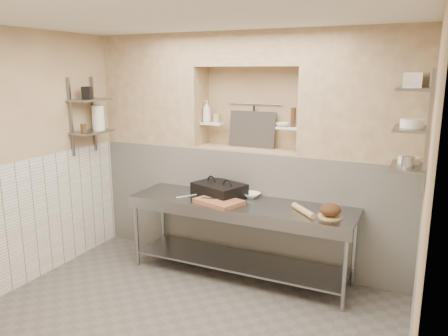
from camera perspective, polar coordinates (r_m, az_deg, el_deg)
The scene contains 48 objects.
floor at distance 4.44m, azimuth -6.05°, elevation -20.29°, with size 4.00×3.90×0.10m, color #4F4A46.
ceiling at distance 3.76m, azimuth -7.14°, elevation 20.08°, with size 4.00×3.90×0.10m, color silver.
wall_left at distance 5.20m, azimuth -26.15°, elevation 0.74°, with size 0.10×3.90×2.80m, color tan.
wall_right at distance 3.30m, azimuth 25.51°, elevation -5.49°, with size 0.10×3.90×2.80m, color tan.
wall_back at distance 5.61m, azimuth 4.23°, elevation 2.79°, with size 4.00×0.10×2.80m, color tan.
backwall_lower at distance 5.55m, azimuth 3.18°, elevation -4.75°, with size 4.00×0.40×1.40m, color white.
alcove_sill at distance 5.38m, azimuth 3.27°, elevation 2.49°, with size 1.30×0.40×0.02m, color tan.
backwall_pillar_left at distance 5.92m, azimuth -8.80°, elevation 10.02°, with size 1.35×0.40×1.40m, color tan.
backwall_pillar_right at distance 4.96m, azimuth 17.90°, elevation 9.08°, with size 1.35×0.40×1.40m, color tan.
backwall_header at distance 5.30m, azimuth 3.44°, elevation 15.26°, with size 1.30×0.40×0.40m, color tan.
wainscot_left at distance 5.33m, azimuth -25.01°, elevation -6.69°, with size 0.02×3.90×1.40m, color white.
wainscot_right at distance 3.57m, azimuth 23.41°, elevation -16.15°, with size 0.02×3.90×1.40m, color white.
alcove_shelf_left at distance 5.54m, azimuth -1.52°, elevation 5.83°, with size 0.28×0.16×0.03m, color white.
alcove_shelf_right at distance 5.17m, azimuth 8.48°, elevation 5.21°, with size 0.28×0.16×0.03m, color white.
utensil_rail at distance 5.47m, azimuth 4.02°, elevation 8.35°, with size 0.02×0.02×0.70m, color gray.
hanging_steel at distance 5.46m, azimuth 3.91°, elevation 6.56°, with size 0.02×0.02×0.30m, color black.
splash_panel at distance 5.43m, azimuth 3.70°, elevation 5.04°, with size 0.60×0.02×0.45m, color #383330.
shelf_rail_left_a at distance 5.95m, azimuth -16.67°, elevation 6.75°, with size 0.03×0.03×0.95m, color slate.
shelf_rail_left_b at distance 5.65m, azimuth -19.36°, elevation 6.29°, with size 0.03×0.03×0.95m, color slate.
wall_shelf_left_lower at distance 5.73m, azimuth -16.85°, elevation 4.52°, with size 0.30×0.50×0.03m, color slate.
wall_shelf_left_upper at distance 5.69m, azimuth -17.11°, elevation 8.50°, with size 0.30×0.50×0.03m, color slate.
shelf_rail_right_a at distance 4.44m, azimuth 25.16°, elevation 4.89°, with size 0.03×0.03×1.05m, color slate.
shelf_rail_right_b at distance 4.04m, azimuth 25.10°, elevation 4.24°, with size 0.03×0.03×1.05m, color slate.
wall_shelf_right_lower at distance 4.30m, azimuth 22.91°, elevation 0.13°, with size 0.30×0.50×0.03m, color slate.
wall_shelf_right_mid at distance 4.24m, azimuth 23.31°, elevation 4.75°, with size 0.30×0.50×0.03m, color slate.
wall_shelf_right_upper at distance 4.22m, azimuth 23.73°, elevation 9.46°, with size 0.30×0.50×0.03m, color slate.
prep_table at distance 5.02m, azimuth 2.02°, elevation -7.32°, with size 2.60×0.70×0.90m.
panini_press at distance 5.16m, azimuth -0.63°, elevation -2.87°, with size 0.68×0.59×0.16m.
cutting_board at distance 4.90m, azimuth -0.66°, elevation -4.39°, with size 0.50×0.35×0.05m, color #90573B.
knife_blade at distance 4.91m, azimuth -1.28°, elevation -4.03°, with size 0.28×0.03×0.01m, color gray.
tongs at distance 4.99m, azimuth -4.94°, elevation -3.70°, with size 0.02×0.02×0.26m, color gray.
mixing_bowl at distance 5.14m, azimuth 3.53°, elevation -3.53°, with size 0.21×0.21×0.05m, color white.
rolling_pin at distance 4.64m, azimuth 10.33°, elevation -5.48°, with size 0.06×0.06×0.41m, color tan.
bread_board at distance 4.58m, azimuth 13.68°, elevation -6.18°, with size 0.25×0.25×0.01m, color tan.
bread_loaf at distance 4.56m, azimuth 13.73°, elevation -5.32°, with size 0.22×0.22×0.13m, color #4C2D19.
bottle_soap at distance 5.56m, azimuth -2.26°, elevation 7.40°, with size 0.11×0.11×0.27m, color white.
jar_alcove at distance 5.51m, azimuth -0.90°, elevation 6.50°, with size 0.07×0.07×0.11m, color tan.
bowl_alcove at distance 5.16m, azimuth 7.64°, elevation 5.63°, with size 0.15×0.15×0.05m, color white.
condiment_a at distance 5.18m, azimuth 9.04°, elevation 6.58°, with size 0.06×0.06×0.22m, color #3F2B17.
condiment_b at distance 5.15m, azimuth 9.04°, elevation 6.54°, with size 0.05×0.05×0.22m, color #3F2B17.
condiment_c at distance 5.16m, azimuth 10.09°, elevation 5.91°, with size 0.07×0.07×0.11m, color white.
jug_left at distance 5.81m, azimuth -16.11°, elevation 6.33°, with size 0.15×0.15×0.31m, color white.
jar_left at distance 5.62m, azimuth -17.88°, elevation 4.98°, with size 0.07×0.07×0.11m, color #3F2B17.
box_left_upper at distance 5.66m, azimuth -17.44°, elevation 9.35°, with size 0.11×0.11×0.15m, color black.
bowl_right at distance 4.41m, azimuth 23.03°, elevation 0.96°, with size 0.20×0.20×0.06m, color white.
canister_right at distance 4.17m, azimuth 22.90°, elevation 0.69°, with size 0.11×0.11×0.11m, color gray.
bowl_right_mid at distance 4.22m, azimuth 23.36°, elevation 5.39°, with size 0.20×0.20×0.07m, color white.
basket_right at distance 4.25m, azimuth 23.84°, elevation 10.50°, with size 0.16×0.20×0.13m, color gray.
Camera 1 is at (1.97, -3.16, 2.36)m, focal length 35.00 mm.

